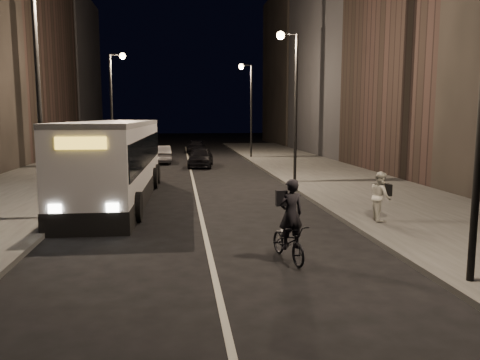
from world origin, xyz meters
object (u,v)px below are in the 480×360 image
object	(u,v)px
streetlight_left_far	(115,94)
car_far	(196,147)
streetlight_right_mid	(291,87)
city_bus	(116,158)
cyclist_on_bicycle	(289,234)
car_mid	(160,154)
streetlight_left_near	(45,70)
pedestrian_woman	(380,196)
streetlight_right_near	(475,40)
car_near	(201,157)
streetlight_right_far	(248,98)

from	to	relation	value
streetlight_left_far	car_far	size ratio (longest dim) A/B	1.94
streetlight_right_mid	streetlight_left_far	world-z (taller)	same
city_bus	cyclist_on_bicycle	size ratio (longest dim) A/B	6.03
cyclist_on_bicycle	car_mid	world-z (taller)	cyclist_on_bicycle
car_far	cyclist_on_bicycle	bearing A→B (deg)	-81.71
car_mid	streetlight_left_far	bearing A→B (deg)	39.16
streetlight_left_far	streetlight_left_near	bearing A→B (deg)	-90.00
car_far	pedestrian_woman	bearing A→B (deg)	-74.59
streetlight_right_near	car_near	distance (m)	26.51
streetlight_right_near	cyclist_on_bicycle	xyz separation A→B (m)	(-3.29, 2.41, -4.63)
cyclist_on_bicycle	streetlight_left_far	bearing A→B (deg)	96.27
cyclist_on_bicycle	car_far	bearing A→B (deg)	80.57
car_near	car_mid	bearing A→B (deg)	139.63
streetlight_right_near	car_mid	distance (m)	30.33
streetlight_right_near	streetlight_left_far	world-z (taller)	same
streetlight_right_mid	pedestrian_woman	bearing A→B (deg)	-85.35
streetlight_right_mid	pedestrian_woman	xyz separation A→B (m)	(0.81, -10.00, -4.34)
streetlight_right_far	car_mid	world-z (taller)	streetlight_right_far
streetlight_right_mid	pedestrian_woman	distance (m)	10.93
streetlight_right_near	car_far	size ratio (longest dim) A/B	1.94
streetlight_left_near	car_near	world-z (taller)	streetlight_left_near
city_bus	car_near	bearing A→B (deg)	73.48
pedestrian_woman	car_near	size ratio (longest dim) A/B	0.40
streetlight_right_near	cyclist_on_bicycle	distance (m)	6.17
cyclist_on_bicycle	car_mid	bearing A→B (deg)	88.17
cyclist_on_bicycle	car_near	world-z (taller)	cyclist_on_bicycle
pedestrian_woman	streetlight_right_mid	bearing A→B (deg)	11.48
streetlight_right_mid	cyclist_on_bicycle	bearing A→B (deg)	-103.62
streetlight_left_far	cyclist_on_bicycle	world-z (taller)	streetlight_left_far
car_mid	streetlight_right_far	bearing A→B (deg)	-163.71
pedestrian_woman	car_far	bearing A→B (deg)	15.59
streetlight_left_far	city_bus	xyz separation A→B (m)	(1.73, -13.77, -3.42)
car_mid	pedestrian_woman	bearing A→B (deg)	104.86
streetlight_left_far	car_far	distance (m)	15.72
pedestrian_woman	car_mid	world-z (taller)	pedestrian_woman
car_mid	car_far	world-z (taller)	car_mid
car_far	car_mid	bearing A→B (deg)	-100.44
city_bus	car_mid	distance (m)	16.85
car_far	city_bus	bearing A→B (deg)	-92.83
streetlight_left_far	car_near	distance (m)	7.69
cyclist_on_bicycle	pedestrian_woman	size ratio (longest dim) A/B	1.28
streetlight_left_near	cyclist_on_bicycle	bearing A→B (deg)	-37.20
streetlight_right_near	streetlight_right_far	world-z (taller)	same
streetlight_right_far	car_mid	xyz separation A→B (m)	(-7.62, -3.01, -4.65)
streetlight_right_far	car_far	distance (m)	9.96
streetlight_right_near	car_far	distance (m)	40.11
streetlight_left_near	streetlight_left_far	distance (m)	18.00
streetlight_right_far	city_bus	distance (m)	21.96
city_bus	car_far	world-z (taller)	city_bus
streetlight_right_near	car_mid	bearing A→B (deg)	104.73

